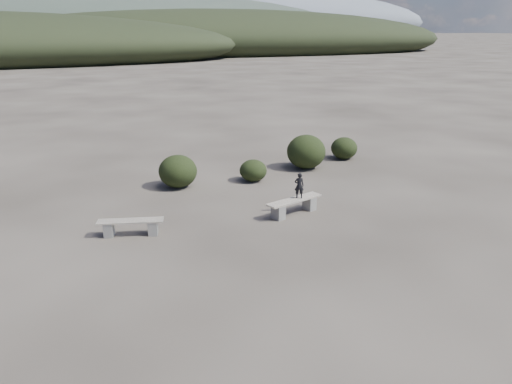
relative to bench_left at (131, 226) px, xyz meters
name	(u,v)px	position (x,y,z in m)	size (l,w,h in m)	color
ground	(289,284)	(2.98, -4.24, -0.28)	(1200.00, 1200.00, 0.00)	#2F2A25
bench_left	(131,226)	(0.00, 0.00, 0.00)	(1.88, 0.85, 0.46)	slate
bench_right	(294,205)	(5.05, -0.14, 0.03)	(2.04, 0.99, 0.50)	slate
seated_person	(299,186)	(5.24, -0.09, 0.63)	(0.30, 0.20, 0.82)	black
shrub_b	(178,171)	(2.29, 4.01, 0.33)	(1.41, 1.41, 1.21)	black
shrub_c	(253,170)	(5.15, 3.71, 0.14)	(1.05, 1.05, 0.84)	black
shrub_d	(306,152)	(7.89, 4.65, 0.43)	(1.62, 1.62, 1.42)	black
shrub_e	(344,148)	(10.21, 5.46, 0.21)	(1.18, 1.18, 0.98)	black
mountain_ridges	(45,20)	(-4.51, 334.82, 10.56)	(500.00, 400.00, 56.00)	black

